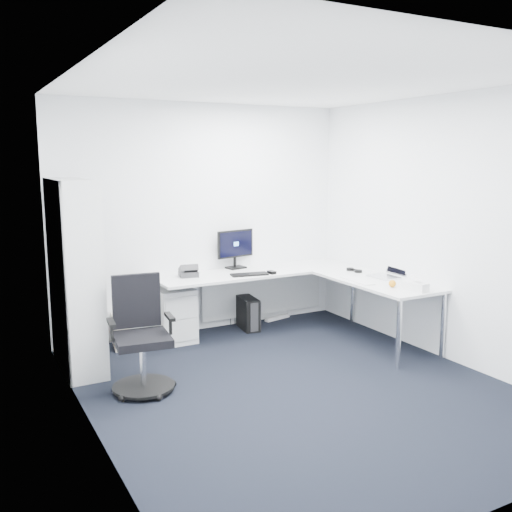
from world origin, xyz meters
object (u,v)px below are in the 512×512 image
laptop (384,267)px  bookshelf (75,276)px  l_desk (272,307)px  monitor (236,249)px  task_chair (142,336)px

laptop → bookshelf: bearing=166.9°
l_desk → bookshelf: size_ratio=1.34×
bookshelf → monitor: 2.08m
l_desk → monitor: (-0.17, 0.60, 0.61)m
monitor → laptop: (1.23, -1.28, -0.12)m
task_chair → laptop: bearing=9.4°
l_desk → task_chair: 1.97m
monitor → laptop: size_ratio=1.47×
l_desk → task_chair: task_chair is taller
l_desk → bookshelf: (-2.17, 0.05, 0.57)m
bookshelf → task_chair: size_ratio=1.82×
task_chair → bookshelf: bearing=120.9°
l_desk → monitor: monitor is taller
bookshelf → monitor: bearing=15.4°
bookshelf → task_chair: 1.03m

